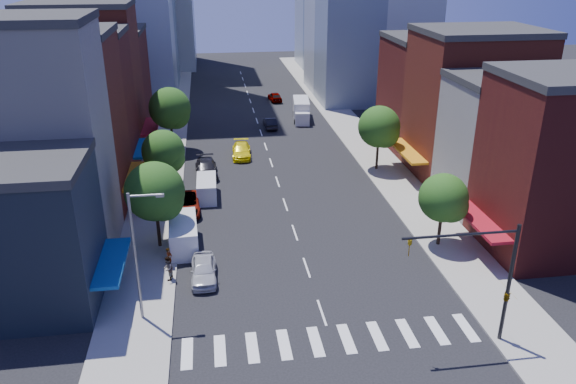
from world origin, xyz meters
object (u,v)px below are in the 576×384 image
(parked_car_front, at_px, (204,270))
(taxi, at_px, (241,151))
(pedestrian_far, at_px, (168,268))
(parked_car_second, at_px, (185,227))
(parked_car_third, at_px, (186,204))
(traffic_car_far, at_px, (275,97))
(cargo_van_far, at_px, (207,189))
(pedestrian_near, at_px, (169,258))
(cargo_van_near, at_px, (184,235))
(traffic_car_oncoming, at_px, (270,123))
(box_truck, at_px, (301,111))
(parked_car_rear, at_px, (206,169))

(parked_car_front, relative_size, taxi, 0.88)
(pedestrian_far, bearing_deg, parked_car_second, -176.18)
(parked_car_third, distance_m, traffic_car_far, 43.75)
(cargo_van_far, xyz_separation_m, pedestrian_near, (-3.00, -13.37, -0.01))
(cargo_van_near, distance_m, pedestrian_near, 3.46)
(parked_car_front, height_order, cargo_van_near, cargo_van_near)
(traffic_car_oncoming, bearing_deg, box_truck, -146.79)
(cargo_van_far, bearing_deg, pedestrian_near, -101.99)
(parked_car_second, bearing_deg, parked_car_third, 83.65)
(cargo_van_near, bearing_deg, parked_car_third, 87.40)
(taxi, bearing_deg, pedestrian_far, -101.69)
(cargo_van_far, relative_size, pedestrian_near, 2.84)
(traffic_car_far, bearing_deg, box_truck, 96.46)
(parked_car_front, xyz_separation_m, taxi, (4.64, 27.11, -0.03))
(box_truck, bearing_deg, parked_car_second, -107.97)
(parked_car_front, relative_size, cargo_van_near, 0.83)
(parked_car_front, xyz_separation_m, box_truck, (14.40, 42.12, 0.58))
(cargo_van_near, bearing_deg, parked_car_second, 87.52)
(box_truck, distance_m, pedestrian_far, 45.39)
(cargo_van_far, height_order, traffic_car_oncoming, cargo_van_far)
(parked_car_front, height_order, pedestrian_far, pedestrian_far)
(parked_car_rear, xyz_separation_m, pedestrian_far, (-3.00, -21.40, 0.27))
(parked_car_front, height_order, parked_car_rear, parked_car_rear)
(parked_car_rear, bearing_deg, traffic_car_far, 67.95)
(taxi, distance_m, traffic_car_oncoming, 12.46)
(parked_car_second, distance_m, pedestrian_far, 7.43)
(parked_car_second, xyz_separation_m, taxi, (6.23, 19.72, 0.00))
(cargo_van_near, height_order, box_truck, box_truck)
(traffic_car_far, xyz_separation_m, pedestrian_far, (-14.53, -53.80, 0.34))
(parked_car_second, bearing_deg, pedestrian_far, -104.09)
(traffic_car_far, distance_m, pedestrian_near, 54.02)
(box_truck, bearing_deg, parked_car_third, -111.39)
(pedestrian_near, relative_size, pedestrian_far, 0.89)
(taxi, distance_m, pedestrian_near, 26.32)
(parked_car_front, relative_size, traffic_car_far, 1.06)
(parked_car_third, distance_m, parked_car_rear, 9.42)
(parked_car_second, height_order, cargo_van_far, cargo_van_far)
(parked_car_second, height_order, box_truck, box_truck)
(parked_car_front, bearing_deg, box_truck, 71.16)
(traffic_car_oncoming, xyz_separation_m, pedestrian_far, (-12.00, -38.59, 0.37))
(parked_car_front, xyz_separation_m, traffic_car_far, (11.94, 53.83, -0.05))
(parked_car_front, relative_size, parked_car_third, 0.82)
(box_truck, xyz_separation_m, pedestrian_far, (-17.00, -42.09, -0.29))
(parked_car_third, xyz_separation_m, box_truck, (16.00, 29.89, 0.59))
(cargo_van_far, xyz_separation_m, traffic_car_oncoming, (9.00, 23.46, -0.27))
(cargo_van_near, xyz_separation_m, pedestrian_far, (-1.01, -5.07, -0.08))
(parked_car_front, bearing_deg, traffic_car_oncoming, 76.35)
(parked_car_front, height_order, cargo_van_far, cargo_van_far)
(cargo_van_near, distance_m, traffic_car_far, 50.57)
(parked_car_second, distance_m, traffic_car_oncoming, 33.12)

